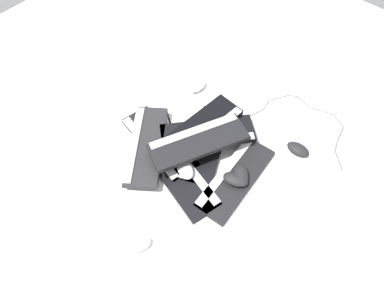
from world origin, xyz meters
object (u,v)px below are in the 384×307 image
(keyboard_2, at_px, (180,176))
(mouse_4, at_px, (241,175))
(keyboard_3, at_px, (235,178))
(keyboard_5, at_px, (201,129))
(mouse_0, at_px, (298,149))
(keyboard_7, at_px, (146,145))
(mouse_1, at_px, (185,169))
(mouse_3, at_px, (137,244))
(mouse_5, at_px, (215,109))
(keyboard_6, at_px, (198,141))
(keyboard_4, at_px, (208,134))
(mouse_2, at_px, (198,86))
(mouse_6, at_px, (235,179))
(keyboard_1, at_px, (159,143))
(keyboard_0, at_px, (206,144))

(keyboard_2, relative_size, mouse_4, 4.22)
(keyboard_3, height_order, keyboard_5, keyboard_5)
(keyboard_3, height_order, mouse_0, mouse_0)
(keyboard_2, bearing_deg, keyboard_7, 89.04)
(mouse_1, height_order, mouse_4, same)
(mouse_3, height_order, mouse_5, same)
(mouse_0, relative_size, mouse_3, 1.00)
(keyboard_2, distance_m, keyboard_6, 0.17)
(keyboard_3, bearing_deg, keyboard_4, 68.93)
(keyboard_4, height_order, mouse_2, keyboard_4)
(mouse_3, bearing_deg, mouse_4, -160.36)
(keyboard_2, height_order, keyboard_6, keyboard_6)
(mouse_4, relative_size, mouse_6, 1.00)
(mouse_2, bearing_deg, keyboard_2, 35.00)
(keyboard_1, bearing_deg, keyboard_0, -51.41)
(keyboard_1, height_order, keyboard_7, keyboard_7)
(keyboard_1, bearing_deg, keyboard_6, -65.42)
(mouse_3, bearing_deg, mouse_2, -121.23)
(keyboard_2, xyz_separation_m, mouse_3, (-0.34, -0.08, 0.01))
(mouse_4, bearing_deg, keyboard_1, -115.76)
(mouse_4, distance_m, mouse_5, 0.41)
(keyboard_2, height_order, mouse_0, mouse_0)
(keyboard_5, relative_size, mouse_4, 4.10)
(keyboard_6, relative_size, mouse_4, 4.20)
(keyboard_4, bearing_deg, keyboard_3, -111.07)
(keyboard_1, relative_size, keyboard_5, 1.02)
(keyboard_4, bearing_deg, mouse_2, 48.53)
(mouse_0, distance_m, mouse_1, 0.54)
(mouse_5, bearing_deg, mouse_0, -126.15)
(keyboard_4, relative_size, keyboard_7, 0.98)
(keyboard_2, height_order, mouse_3, mouse_3)
(keyboard_0, xyz_separation_m, mouse_6, (-0.08, -0.23, 0.04))
(keyboard_6, height_order, mouse_3, keyboard_6)
(keyboard_6, bearing_deg, keyboard_3, -88.74)
(keyboard_4, xyz_separation_m, mouse_2, (0.22, 0.25, -0.02))
(keyboard_5, xyz_separation_m, keyboard_6, (-0.08, -0.05, 0.03))
(keyboard_3, height_order, mouse_6, mouse_6)
(mouse_4, height_order, mouse_6, same)
(keyboard_2, distance_m, keyboard_7, 0.22)
(keyboard_0, bearing_deg, keyboard_4, 30.60)
(mouse_3, bearing_deg, keyboard_4, -134.13)
(keyboard_3, bearing_deg, keyboard_5, 74.86)
(keyboard_5, height_order, mouse_0, keyboard_5)
(keyboard_2, relative_size, keyboard_4, 1.08)
(keyboard_1, xyz_separation_m, mouse_0, (0.40, -0.52, 0.01))
(keyboard_7, xyz_separation_m, mouse_5, (0.39, -0.09, -0.02))
(mouse_6, bearing_deg, keyboard_0, -38.75)
(keyboard_3, distance_m, mouse_3, 0.51)
(mouse_3, xyz_separation_m, mouse_4, (0.50, -0.13, 0.03))
(keyboard_3, xyz_separation_m, keyboard_7, (-0.15, 0.41, 0.03))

